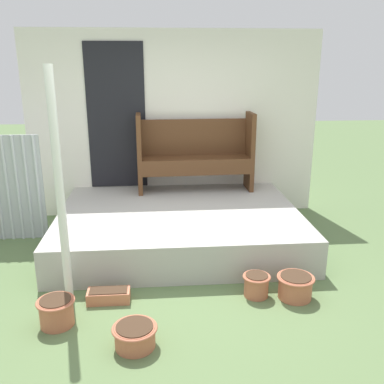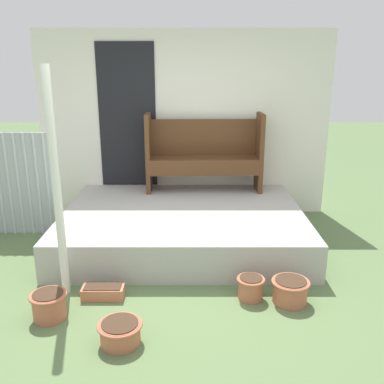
{
  "view_description": "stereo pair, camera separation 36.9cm",
  "coord_description": "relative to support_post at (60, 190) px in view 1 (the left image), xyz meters",
  "views": [
    {
      "loc": [
        -0.18,
        -3.85,
        2.18
      ],
      "look_at": [
        0.18,
        0.39,
        0.87
      ],
      "focal_mm": 40.0,
      "sensor_mm": 36.0,
      "label": 1
    },
    {
      "loc": [
        0.19,
        -3.86,
        2.18
      ],
      "look_at": [
        0.18,
        0.39,
        0.87
      ],
      "focal_mm": 40.0,
      "sensor_mm": 36.0,
      "label": 2
    }
  ],
  "objects": [
    {
      "name": "flower_pot_middle",
      "position": [
        0.66,
        -0.79,
        -0.98
      ],
      "size": [
        0.36,
        0.36,
        0.19
      ],
      "color": "#B76647",
      "rests_on": "ground_plane"
    },
    {
      "name": "planter_box_rect",
      "position": [
        0.38,
        -0.1,
        -1.02
      ],
      "size": [
        0.4,
        0.18,
        0.12
      ],
      "color": "#C67251",
      "rests_on": "ground_plane"
    },
    {
      "name": "bench",
      "position": [
        1.4,
        2.1,
        -0.1
      ],
      "size": [
        1.6,
        0.44,
        1.08
      ],
      "rotation": [
        0.0,
        0.0,
        0.02
      ],
      "color": "#54331C",
      "rests_on": "porch_slab"
    },
    {
      "name": "flower_pot_right",
      "position": [
        1.79,
        -0.11,
        -0.96
      ],
      "size": [
        0.27,
        0.27,
        0.22
      ],
      "color": "#B76647",
      "rests_on": "ground_plane"
    },
    {
      "name": "ground_plane",
      "position": [
        1.05,
        0.13,
        -1.08
      ],
      "size": [
        24.0,
        24.0,
        0.0
      ],
      "primitive_type": "plane",
      "color": "#5B7547"
    },
    {
      "name": "house_wall",
      "position": [
        1.09,
        2.38,
        0.23
      ],
      "size": [
        4.12,
        0.08,
        2.6
      ],
      "color": "white",
      "rests_on": "ground_plane"
    },
    {
      "name": "support_post",
      "position": [
        0.0,
        0.0,
        0.0
      ],
      "size": [
        0.08,
        0.08,
        2.16
      ],
      "color": "white",
      "rests_on": "ground_plane"
    },
    {
      "name": "flower_pot_far_right",
      "position": [
        2.15,
        -0.18,
        -0.95
      ],
      "size": [
        0.36,
        0.36,
        0.23
      ],
      "color": "#B76647",
      "rests_on": "ground_plane"
    },
    {
      "name": "flower_pot_left",
      "position": [
        -0.02,
        -0.44,
        -0.94
      ],
      "size": [
        0.33,
        0.33,
        0.25
      ],
      "color": "#B76647",
      "rests_on": "ground_plane"
    },
    {
      "name": "porch_slab",
      "position": [
        1.12,
        1.24,
        -0.87
      ],
      "size": [
        2.92,
        2.22,
        0.42
      ],
      "color": "#B2AFA8",
      "rests_on": "ground_plane"
    }
  ]
}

